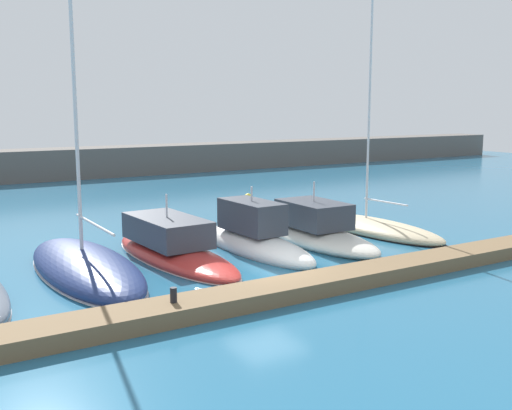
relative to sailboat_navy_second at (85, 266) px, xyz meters
name	(u,v)px	position (x,y,z in m)	size (l,w,h in m)	color
ground_plane	(266,280)	(5.22, -4.20, -0.28)	(120.00, 120.00, 0.00)	#236084
dock_pier	(300,287)	(5.22, -6.24, -0.03)	(25.63, 1.54, 0.51)	brown
breakwater_seawall	(39,165)	(5.22, 30.86, 0.99)	(108.00, 3.84, 2.55)	#5B5651
sailboat_navy_second	(85,266)	(0.00, 0.00, 0.00)	(3.25, 9.72, 19.39)	navy
motorboat_red_third	(172,247)	(3.66, 0.43, 0.17)	(3.05, 9.20, 2.84)	#B72D28
motorboat_white_fourth	(253,238)	(7.12, -0.20, 0.26)	(2.36, 8.01, 3.15)	white
motorboat_ivory_fifth	(312,230)	(10.34, -0.09, 0.23)	(2.95, 8.69, 3.02)	silver
sailboat_sand_sixth	(374,228)	(14.22, 0.04, -0.08)	(3.13, 8.58, 15.40)	beige
mooring_buoy_yellow	(248,197)	(14.93, 13.21, -0.28)	(0.51, 0.51, 0.51)	yellow
dock_bollard	(174,295)	(0.74, -6.24, 0.44)	(0.20, 0.20, 0.44)	black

